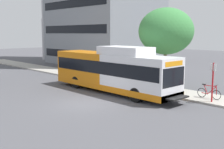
# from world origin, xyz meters

# --- Properties ---
(ground_plane) EXTENTS (120.00, 120.00, 0.00)m
(ground_plane) POSITION_xyz_m (0.00, 8.00, 0.00)
(ground_plane) COLOR #4C4C51
(sidewalk_curb) EXTENTS (3.00, 56.00, 0.14)m
(sidewalk_curb) POSITION_xyz_m (7.00, 6.00, 0.07)
(sidewalk_curb) COLOR #A8A399
(sidewalk_curb) RESTS_ON ground
(transit_bus) EXTENTS (2.58, 12.25, 3.65)m
(transit_bus) POSITION_xyz_m (3.83, 1.56, 1.70)
(transit_bus) COLOR white
(transit_bus) RESTS_ON ground
(bus_stop_sign_pole) EXTENTS (0.10, 0.36, 2.60)m
(bus_stop_sign_pole) POSITION_xyz_m (6.02, -5.70, 1.65)
(bus_stop_sign_pole) COLOR red
(bus_stop_sign_pole) RESTS_ON sidewalk_curb
(bicycle_parked) EXTENTS (0.52, 1.76, 1.02)m
(bicycle_parked) POSITION_xyz_m (6.79, -5.09, 0.56)
(bicycle_parked) COLOR black
(bicycle_parked) RESTS_ON sidewalk_curb
(street_tree_near_stop) EXTENTS (4.53, 4.53, 6.59)m
(street_tree_near_stop) POSITION_xyz_m (8.10, -0.35, 4.79)
(street_tree_near_stop) COLOR #4C3823
(street_tree_near_stop) RESTS_ON sidewalk_curb
(lattice_comm_tower) EXTENTS (1.10, 1.10, 30.86)m
(lattice_comm_tower) POSITION_xyz_m (14.35, 29.88, 10.32)
(lattice_comm_tower) COLOR #B7B7BC
(lattice_comm_tower) RESTS_ON ground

